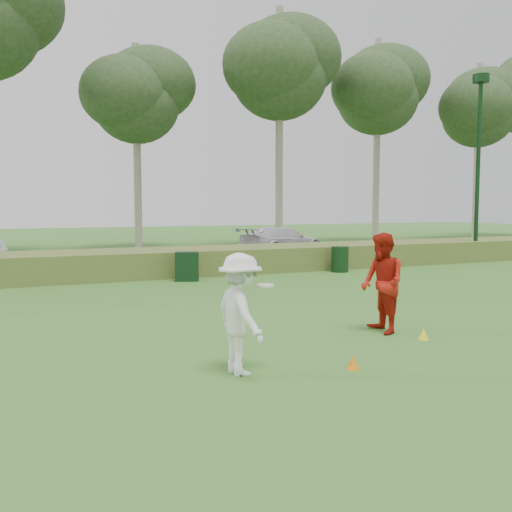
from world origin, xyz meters
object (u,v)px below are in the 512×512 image
player_red (382,283)px  car_right (282,240)px  lamp_post (479,134)px  trash_bin (340,259)px  utility_cabinet (187,266)px  cone_yellow (424,334)px  player_white (240,314)px  cone_orange (353,362)px

player_red → car_right: (6.19, 16.28, -0.22)m
lamp_post → trash_bin: 9.39m
car_right → utility_cabinet: bearing=116.2°
lamp_post → car_right: lamp_post is taller
player_red → cone_yellow: 1.23m
player_white → utility_cabinet: size_ratio=1.85×
player_red → utility_cabinet: player_red is taller
trash_bin → player_white: bearing=-129.2°
lamp_post → player_white: (-16.29, -11.44, -4.70)m
cone_yellow → car_right: bearing=71.1°
lamp_post → player_red: bearing=-141.6°
lamp_post → car_right: (-6.53, 6.20, -4.84)m
player_red → cone_orange: size_ratio=8.71×
trash_bin → car_right: car_right is taller
lamp_post → player_red: size_ratio=4.19×
player_white → player_red: size_ratio=0.91×
utility_cabinet → trash_bin: bearing=20.3°
player_white → utility_cabinet: (2.49, 10.33, -0.41)m
player_red → utility_cabinet: bearing=-163.6°
player_red → utility_cabinet: (-1.07, 8.97, -0.49)m
lamp_post → car_right: 10.23m
cone_orange → utility_cabinet: (0.87, 10.84, 0.37)m
lamp_post → player_white: 20.45m
utility_cabinet → car_right: car_right is taller
cone_orange → car_right: bearing=65.9°
player_white → utility_cabinet: 10.64m
car_right → lamp_post: bearing=-152.5°
cone_orange → trash_bin: size_ratio=0.23×
cone_yellow → car_right: (5.85, 17.08, 0.64)m
cone_orange → utility_cabinet: size_ratio=0.23×
trash_bin → car_right: 7.36m
player_white → car_right: (9.75, 17.64, -0.14)m
player_red → car_right: player_red is taller
player_white → cone_orange: player_white is taller
player_white → cone_orange: size_ratio=7.95×
player_white → car_right: 20.16m
lamp_post → utility_cabinet: bearing=-175.4°
player_red → cone_yellow: player_red is taller
player_red → cone_yellow: bearing=33.4°
utility_cabinet → car_right: (7.26, 7.31, 0.27)m
utility_cabinet → trash_bin: (5.98, 0.07, -0.00)m
player_white → cone_yellow: bearing=-84.7°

